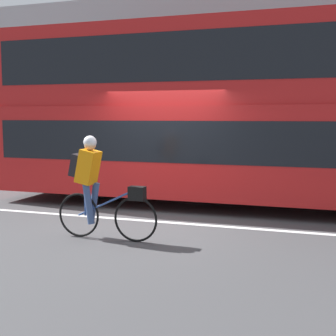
# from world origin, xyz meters

# --- Properties ---
(ground_plane) EXTENTS (80.00, 80.00, 0.00)m
(ground_plane) POSITION_xyz_m (0.00, 0.00, 0.00)
(ground_plane) COLOR #424244
(road_center_line) EXTENTS (50.00, 0.14, 0.01)m
(road_center_line) POSITION_xyz_m (0.00, 0.26, 0.00)
(road_center_line) COLOR silver
(road_center_line) RESTS_ON ground_plane
(sidewalk_curb) EXTENTS (60.00, 2.59, 0.12)m
(sidewalk_curb) POSITION_xyz_m (0.00, 5.90, 0.06)
(sidewalk_curb) COLOR gray
(sidewalk_curb) RESTS_ON ground_plane
(building_facade) EXTENTS (60.00, 0.30, 6.03)m
(building_facade) POSITION_xyz_m (0.00, 7.34, 3.02)
(building_facade) COLOR #9E9EA3
(building_facade) RESTS_ON ground_plane
(bus) EXTENTS (10.74, 2.54, 3.95)m
(bus) POSITION_xyz_m (1.31, 2.26, 2.17)
(bus) COLOR black
(bus) RESTS_ON ground_plane
(cyclist_on_bike) EXTENTS (1.74, 0.32, 1.68)m
(cyclist_on_bike) POSITION_xyz_m (-0.40, -1.18, 0.90)
(cyclist_on_bike) COLOR black
(cyclist_on_bike) RESTS_ON ground_plane
(street_sign_post) EXTENTS (0.36, 0.09, 2.25)m
(street_sign_post) POSITION_xyz_m (-2.26, 5.76, 1.38)
(street_sign_post) COLOR #59595B
(street_sign_post) RESTS_ON sidewalk_curb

